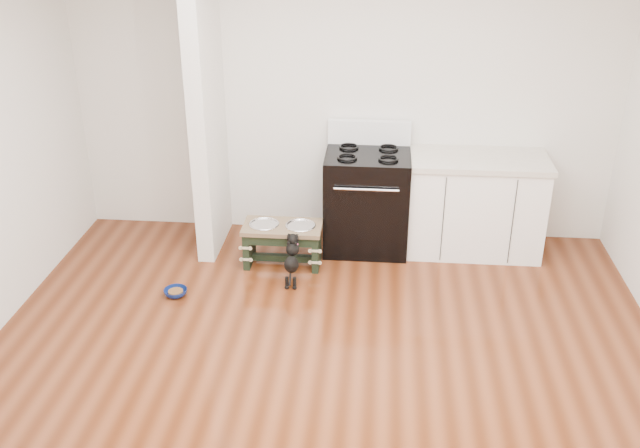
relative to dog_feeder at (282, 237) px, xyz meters
The scene contains 8 objects.
ground 1.82m from the dog_feeder, 74.59° to the right, with size 5.00×5.00×0.00m, color #4C200D.
room_shell 2.25m from the dog_feeder, 74.59° to the right, with size 5.00×5.00×5.00m.
partition_wall 1.34m from the dog_feeder, 152.19° to the left, with size 0.15×0.80×2.70m, color silver.
oven_range 0.87m from the dog_feeder, 30.39° to the left, with size 0.76×0.69×1.14m.
cabinet_run 1.77m from the dog_feeder, 14.61° to the left, with size 1.24×0.64×0.91m.
dog_feeder is the anchor object (origin of this frame).
puppy 0.35m from the dog_feeder, 68.85° to the right, with size 0.12×0.36×0.42m.
floor_bowl 1.06m from the dog_feeder, 142.33° to the right, with size 0.23×0.23×0.06m.
Camera 1 is at (0.36, -3.85, 3.10)m, focal length 40.00 mm.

